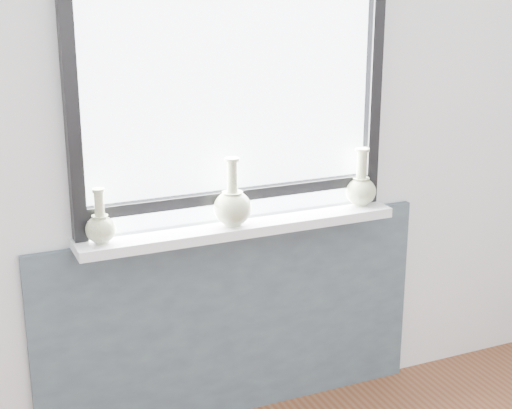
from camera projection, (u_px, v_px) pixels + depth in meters
name	position (u px, v px, depth m)	size (l,w,h in m)	color
back_wall	(229.00, 119.00, 3.09)	(3.60, 0.02, 2.60)	silver
apron_panel	(234.00, 322.00, 3.33)	(1.70, 0.03, 0.86)	#465A63
windowsill	(240.00, 227.00, 3.13)	(1.32, 0.18, 0.04)	white
window	(233.00, 85.00, 3.02)	(1.30, 0.06, 1.05)	black
vase_a	(101.00, 226.00, 2.88)	(0.11, 0.11, 0.21)	#B7BF93
vase_b	(233.00, 205.00, 3.07)	(0.15, 0.15, 0.27)	#B7BF93
vase_c	(361.00, 188.00, 3.32)	(0.13, 0.13, 0.25)	#B7BF93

